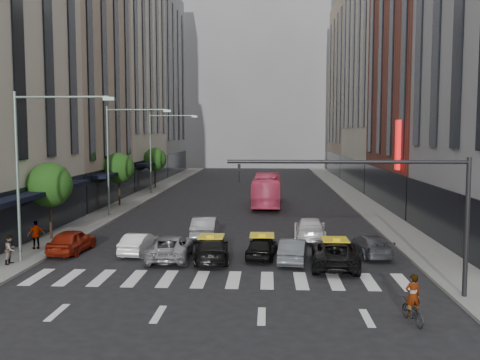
# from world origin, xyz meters

# --- Properties ---
(ground) EXTENTS (160.00, 160.00, 0.00)m
(ground) POSITION_xyz_m (0.00, 0.00, 0.00)
(ground) COLOR black
(ground) RESTS_ON ground
(sidewalk_left) EXTENTS (3.00, 96.00, 0.15)m
(sidewalk_left) POSITION_xyz_m (-11.50, 30.00, 0.07)
(sidewalk_left) COLOR slate
(sidewalk_left) RESTS_ON ground
(sidewalk_right) EXTENTS (3.00, 96.00, 0.15)m
(sidewalk_right) POSITION_xyz_m (11.50, 30.00, 0.07)
(sidewalk_right) COLOR slate
(sidewalk_right) RESTS_ON ground
(building_left_b) EXTENTS (8.00, 16.00, 24.00)m
(building_left_b) POSITION_xyz_m (-17.00, 28.00, 12.00)
(building_left_b) COLOR tan
(building_left_b) RESTS_ON ground
(building_left_c) EXTENTS (8.00, 20.00, 36.00)m
(building_left_c) POSITION_xyz_m (-17.00, 46.00, 18.00)
(building_left_c) COLOR beige
(building_left_c) RESTS_ON ground
(building_left_d) EXTENTS (8.00, 18.00, 30.00)m
(building_left_d) POSITION_xyz_m (-17.00, 65.00, 15.00)
(building_left_d) COLOR gray
(building_left_d) RESTS_ON ground
(building_right_b) EXTENTS (8.00, 18.00, 26.00)m
(building_right_b) POSITION_xyz_m (17.00, 27.00, 13.00)
(building_right_b) COLOR brown
(building_right_b) RESTS_ON ground
(building_right_c) EXTENTS (8.00, 20.00, 40.00)m
(building_right_c) POSITION_xyz_m (17.00, 46.00, 20.00)
(building_right_c) COLOR beige
(building_right_c) RESTS_ON ground
(building_right_d) EXTENTS (8.00, 18.00, 28.00)m
(building_right_d) POSITION_xyz_m (17.00, 65.00, 14.00)
(building_right_d) COLOR tan
(building_right_d) RESTS_ON ground
(building_far) EXTENTS (30.00, 10.00, 36.00)m
(building_far) POSITION_xyz_m (0.00, 85.00, 18.00)
(building_far) COLOR gray
(building_far) RESTS_ON ground
(tree_near) EXTENTS (2.88, 2.88, 4.95)m
(tree_near) POSITION_xyz_m (-11.80, 10.00, 3.65)
(tree_near) COLOR black
(tree_near) RESTS_ON sidewalk_left
(tree_mid) EXTENTS (2.88, 2.88, 4.95)m
(tree_mid) POSITION_xyz_m (-11.80, 26.00, 3.65)
(tree_mid) COLOR black
(tree_mid) RESTS_ON sidewalk_left
(tree_far) EXTENTS (2.88, 2.88, 4.95)m
(tree_far) POSITION_xyz_m (-11.80, 42.00, 3.65)
(tree_far) COLOR black
(tree_far) RESTS_ON sidewalk_left
(streetlamp_near) EXTENTS (5.38, 0.25, 9.00)m
(streetlamp_near) POSITION_xyz_m (-10.04, 4.00, 5.90)
(streetlamp_near) COLOR gray
(streetlamp_near) RESTS_ON sidewalk_left
(streetlamp_mid) EXTENTS (5.38, 0.25, 9.00)m
(streetlamp_mid) POSITION_xyz_m (-10.04, 20.00, 5.90)
(streetlamp_mid) COLOR gray
(streetlamp_mid) RESTS_ON sidewalk_left
(streetlamp_far) EXTENTS (5.38, 0.25, 9.00)m
(streetlamp_far) POSITION_xyz_m (-10.04, 36.00, 5.90)
(streetlamp_far) COLOR gray
(streetlamp_far) RESTS_ON sidewalk_left
(traffic_signal) EXTENTS (10.10, 0.20, 6.00)m
(traffic_signal) POSITION_xyz_m (7.69, -1.00, 4.47)
(traffic_signal) COLOR black
(traffic_signal) RESTS_ON ground
(liberty_sign) EXTENTS (0.30, 0.70, 4.00)m
(liberty_sign) POSITION_xyz_m (12.60, 20.00, 6.00)
(liberty_sign) COLOR red
(liberty_sign) RESTS_ON ground
(car_red) EXTENTS (1.91, 4.21, 1.40)m
(car_red) POSITION_xyz_m (-9.20, 6.74, 0.70)
(car_red) COLOR maroon
(car_red) RESTS_ON ground
(car_white_front) EXTENTS (1.73, 3.85, 1.23)m
(car_white_front) POSITION_xyz_m (-5.20, 6.70, 0.61)
(car_white_front) COLOR silver
(car_white_front) RESTS_ON ground
(car_silver) EXTENTS (2.49, 5.00, 1.36)m
(car_silver) POSITION_xyz_m (-3.17, 5.47, 0.68)
(car_silver) COLOR #98979C
(car_silver) RESTS_ON ground
(taxi_left) EXTENTS (2.31, 4.77, 1.34)m
(taxi_left) POSITION_xyz_m (-0.86, 5.18, 0.67)
(taxi_left) COLOR black
(taxi_left) RESTS_ON ground
(taxi_center) EXTENTS (1.99, 3.94, 1.29)m
(taxi_center) POSITION_xyz_m (1.90, 5.95, 0.64)
(taxi_center) COLOR black
(taxi_center) RESTS_ON ground
(car_grey_mid) EXTENTS (1.84, 4.08, 1.30)m
(car_grey_mid) POSITION_xyz_m (3.60, 5.15, 0.65)
(car_grey_mid) COLOR #484B50
(car_grey_mid) RESTS_ON ground
(taxi_right) EXTENTS (2.77, 5.31, 1.43)m
(taxi_right) POSITION_xyz_m (5.72, 4.24, 0.71)
(taxi_right) COLOR black
(taxi_right) RESTS_ON ground
(car_grey_curb) EXTENTS (2.26, 4.41, 1.23)m
(car_grey_curb) POSITION_xyz_m (8.01, 6.87, 0.61)
(car_grey_curb) COLOR #3E3F45
(car_grey_curb) RESTS_ON ground
(car_row2_left) EXTENTS (1.63, 4.48, 1.47)m
(car_row2_left) POSITION_xyz_m (-1.93, 11.32, 0.73)
(car_row2_left) COLOR #97989C
(car_row2_left) RESTS_ON ground
(car_row2_right) EXTENTS (2.28, 5.05, 1.44)m
(car_row2_right) POSITION_xyz_m (4.97, 11.37, 0.72)
(car_row2_right) COLOR silver
(car_row2_right) RESTS_ON ground
(bus) EXTENTS (2.73, 10.84, 3.01)m
(bus) POSITION_xyz_m (2.11, 27.43, 1.50)
(bus) COLOR #F0466D
(bus) RESTS_ON ground
(motorcycle) EXTENTS (0.90, 1.80, 0.90)m
(motorcycle) POSITION_xyz_m (7.57, -3.93, 0.45)
(motorcycle) COLOR black
(motorcycle) RESTS_ON ground
(rider) EXTENTS (0.64, 0.48, 1.60)m
(rider) POSITION_xyz_m (7.57, -3.93, 1.70)
(rider) COLOR gray
(rider) RESTS_ON motorcycle
(pedestrian_near) EXTENTS (0.63, 0.78, 1.54)m
(pedestrian_near) POSITION_xyz_m (-11.20, 3.35, 0.92)
(pedestrian_near) COLOR gray
(pedestrian_near) RESTS_ON sidewalk_left
(pedestrian_far) EXTENTS (1.05, 0.90, 1.69)m
(pedestrian_far) POSITION_xyz_m (-11.42, 6.94, 0.99)
(pedestrian_far) COLOR gray
(pedestrian_far) RESTS_ON sidewalk_left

